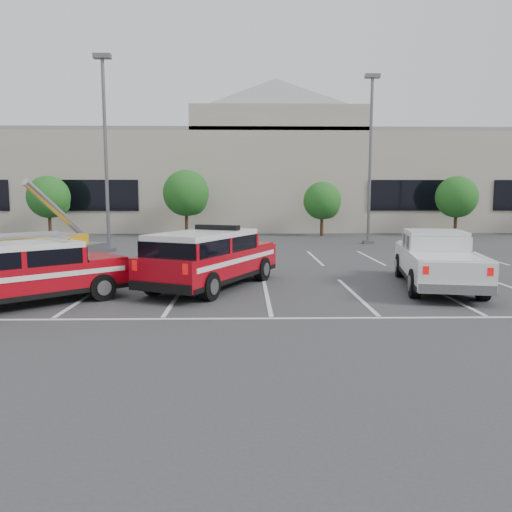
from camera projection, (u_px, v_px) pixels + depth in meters
The scene contains 13 objects.
ground at pixel (267, 295), 15.11m from camera, with size 120.00×120.00×0.00m, color #373739.
stall_markings at pixel (262, 272), 19.57m from camera, with size 23.00×15.00×0.01m, color silver.
convention_building at pixel (254, 177), 46.16m from camera, with size 60.00×16.99×13.20m.
tree_left at pixel (50, 198), 36.34m from camera, with size 3.07×3.07×4.42m.
tree_mid_left at pixel (187, 195), 36.52m from camera, with size 3.37×3.37×4.85m.
tree_mid_right at pixel (323, 202), 36.79m from camera, with size 2.77×2.77×3.99m.
tree_right at pixel (458, 198), 36.96m from camera, with size 3.07×3.07×4.42m.
light_pole_left at pixel (106, 154), 26.22m from camera, with size 0.90×0.60×10.24m.
light_pole_mid at pixel (370, 159), 30.50m from camera, with size 0.90×0.60×10.24m.
fire_chief_suv at pixel (210, 263), 16.24m from camera, with size 4.44×6.14×2.04m.
white_pickup at pixel (437, 265), 16.45m from camera, with size 3.17×6.28×1.84m.
ladder_suv at pixel (29, 276), 13.81m from camera, with size 5.04×4.75×1.96m.
utility_rig at pixel (43, 260), 17.95m from camera, with size 4.65×4.53×3.59m.
Camera 1 is at (-0.63, -14.84, 3.03)m, focal length 35.00 mm.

